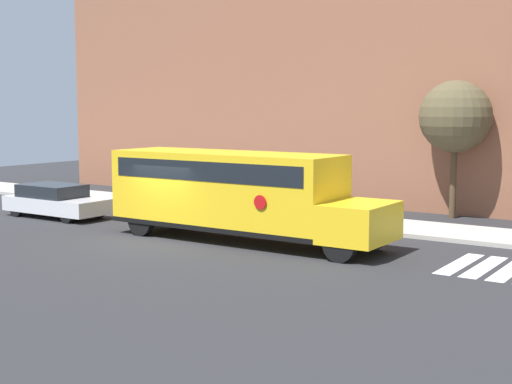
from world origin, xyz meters
TOP-DOWN VIEW (x-y plane):
  - ground_plane at (0.00, 0.00)m, footprint 60.00×60.00m
  - sidewalk_strip at (0.00, 6.50)m, footprint 44.00×3.00m
  - building_backdrop at (0.00, 13.00)m, footprint 32.00×4.00m
  - school_bus at (2.12, 1.37)m, footprint 9.91×2.57m
  - parked_car at (-6.94, 1.49)m, footprint 4.59×1.86m
  - tree_near_sidewalk at (6.59, 10.22)m, footprint 2.88×2.88m

SIDE VIEW (x-z plane):
  - ground_plane at x=0.00m, z-range 0.00..0.00m
  - sidewalk_strip at x=0.00m, z-range 0.00..0.15m
  - parked_car at x=-6.94m, z-range 0.01..1.34m
  - school_bus at x=2.12m, z-range 0.22..3.18m
  - tree_near_sidewalk at x=6.59m, z-range 1.30..6.83m
  - building_backdrop at x=0.00m, z-range 0.00..12.82m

